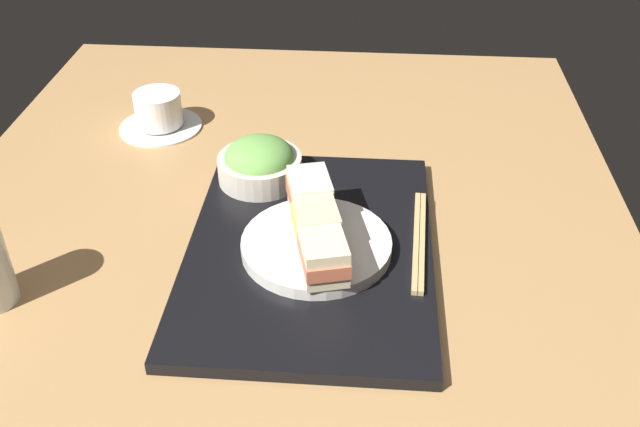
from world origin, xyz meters
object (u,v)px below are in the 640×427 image
at_px(coffee_cup, 159,113).
at_px(sandwich_far, 310,195).
at_px(salad_bowl, 260,163).
at_px(chopsticks_pair, 419,240).
at_px(sandwich_plate, 316,245).
at_px(sandwich_middle, 316,224).
at_px(sandwich_near, 324,255).

bearing_deg(coffee_cup, sandwich_far, -134.52).
relative_size(sandwich_far, salad_bowl, 0.69).
relative_size(sandwich_far, chopsticks_pair, 0.41).
distance_m(sandwich_plate, coffee_cup, 0.45).
relative_size(salad_bowl, chopsticks_pair, 0.58).
distance_m(salad_bowl, chopsticks_pair, 0.27).
height_order(sandwich_middle, chopsticks_pair, sandwich_middle).
xyz_separation_m(chopsticks_pair, coffee_cup, (0.31, 0.43, 0.01)).
xyz_separation_m(sandwich_near, chopsticks_pair, (0.09, -0.12, -0.04)).
height_order(sandwich_plate, sandwich_middle, sandwich_middle).
distance_m(sandwich_near, salad_bowl, 0.25).
bearing_deg(sandwich_near, coffee_cup, 37.71).
height_order(sandwich_middle, sandwich_far, sandwich_far).
distance_m(sandwich_middle, coffee_cup, 0.45).
distance_m(sandwich_near, coffee_cup, 0.51).
xyz_separation_m(sandwich_middle, sandwich_far, (0.06, 0.01, 0.00)).
bearing_deg(sandwich_plate, chopsticks_pair, -78.25).
xyz_separation_m(sandwich_near, sandwich_middle, (0.06, 0.01, 0.00)).
distance_m(sandwich_middle, salad_bowl, 0.19).
relative_size(sandwich_plate, salad_bowl, 1.57).
bearing_deg(sandwich_far, sandwich_middle, -167.57).
xyz_separation_m(sandwich_near, salad_bowl, (0.23, 0.11, -0.01)).
height_order(salad_bowl, chopsticks_pair, salad_bowl).
distance_m(sandwich_far, salad_bowl, 0.13).
bearing_deg(sandwich_plate, salad_bowl, 30.63).
distance_m(sandwich_plate, sandwich_far, 0.07).
distance_m(sandwich_near, sandwich_far, 0.13).
bearing_deg(sandwich_near, sandwich_middle, 12.43).
bearing_deg(chopsticks_pair, coffee_cup, 54.01).
bearing_deg(chopsticks_pair, sandwich_plate, 101.75).
bearing_deg(sandwich_middle, sandwich_plate, 69.44).
distance_m(sandwich_middle, sandwich_far, 0.06).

